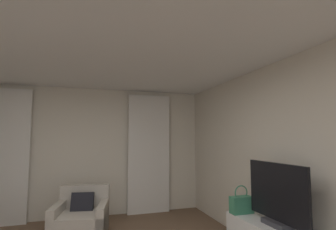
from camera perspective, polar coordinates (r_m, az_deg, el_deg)
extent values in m
cube|color=beige|center=(5.57, -18.60, -7.69)|extent=(5.12, 0.06, 2.60)
cube|color=beige|center=(3.53, 26.66, -9.08)|extent=(0.06, 6.12, 2.60)
cube|color=white|center=(2.75, -18.93, 17.71)|extent=(5.12, 6.12, 0.06)
cube|color=silver|center=(5.64, -32.87, -7.62)|extent=(0.90, 0.06, 2.50)
cube|color=silver|center=(5.59, -4.26, -8.44)|extent=(0.90, 0.06, 2.50)
cube|color=#B2A899|center=(4.70, -18.89, -21.99)|extent=(0.96, 0.96, 0.39)
cube|color=#B2A899|center=(4.93, -17.93, -16.64)|extent=(0.83, 0.28, 0.37)
cube|color=#B2A899|center=(4.62, -14.28, -21.47)|extent=(0.26, 0.84, 0.53)
cube|color=#B2A899|center=(4.75, -23.30, -20.76)|extent=(0.26, 0.84, 0.53)
cube|color=black|center=(4.74, -18.47, -18.18)|extent=(0.39, 0.26, 0.37)
cube|color=#333338|center=(3.42, 23.23, -21.23)|extent=(0.20, 0.36, 0.06)
cube|color=black|center=(3.34, 23.01, -15.35)|extent=(0.04, 0.93, 0.65)
cube|color=#387F5B|center=(3.77, 15.98, -18.61)|extent=(0.30, 0.14, 0.22)
torus|color=#387F5B|center=(3.74, 15.92, -16.23)|extent=(0.20, 0.02, 0.20)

